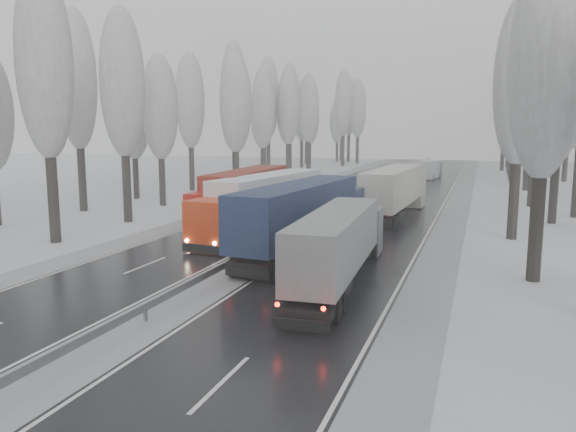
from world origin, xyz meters
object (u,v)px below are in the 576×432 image
Objects in this scene: truck_red_red at (243,193)px; truck_red_white at (263,200)px; truck_cream_box at (396,189)px; truck_grey_tarp at (341,241)px; truck_blue_box at (306,212)px; box_truck_distant at (430,169)px.

truck_red_white is at bearing -50.97° from truck_red_red.
truck_red_white is at bearing -123.42° from truck_cream_box.
truck_red_white is at bearing 124.54° from truck_grey_tarp.
truck_red_white is (-8.01, -10.91, -0.03)m from truck_cream_box.
truck_cream_box reaches higher than truck_red_red.
truck_grey_tarp is at bearing -53.87° from truck_blue_box.
truck_red_white is at bearing -91.46° from box_truck_distant.
truck_cream_box reaches higher than truck_grey_tarp.
truck_grey_tarp is 7.09m from truck_blue_box.
truck_blue_box is 1.02× the size of truck_red_red.
truck_grey_tarp is 0.86× the size of truck_cream_box.
truck_red_white is 0.99× the size of truck_red_red.
box_truck_distant is at bearing 74.30° from truck_red_red.
box_truck_distant is 49.14m from truck_red_red.
truck_blue_box is 56.43m from box_truck_distant.
truck_grey_tarp is 0.85× the size of truck_blue_box.
truck_blue_box is 11.41m from truck_red_red.
truck_blue_box reaches higher than truck_grey_tarp.
truck_red_red is (-10.97, -7.70, -0.00)m from truck_cream_box.
box_truck_distant is at bearing 88.05° from truck_red_white.
truck_blue_box is 1.02× the size of truck_red_white.
truck_grey_tarp is 62.43m from box_truck_distant.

